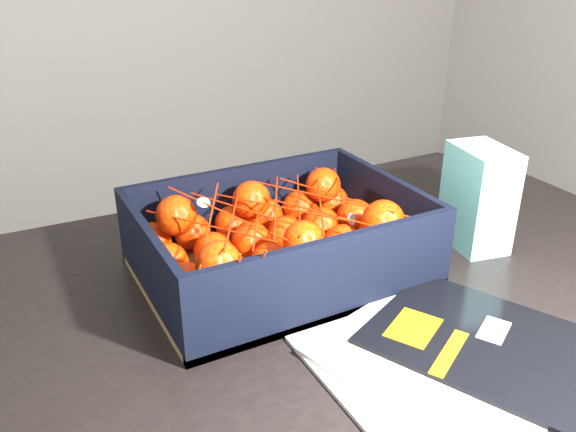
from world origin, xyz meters
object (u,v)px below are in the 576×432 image
table (341,331)px  magazine_stack (448,360)px  retail_carton (478,197)px  produce_crate (279,250)px

table → magazine_stack: magazine_stack is taller
magazine_stack → retail_carton: retail_carton is taller
magazine_stack → retail_carton: 0.36m
table → produce_crate: bearing=141.0°
produce_crate → retail_carton: (0.34, -0.07, 0.05)m
magazine_stack → retail_carton: size_ratio=2.16×
table → magazine_stack: bearing=-90.4°
table → produce_crate: (-0.08, 0.06, 0.14)m
produce_crate → retail_carton: retail_carton is taller
table → retail_carton: bearing=-1.1°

